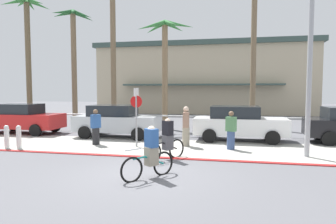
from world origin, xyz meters
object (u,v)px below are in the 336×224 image
object	(u,v)px
stop_sign_bike_lane	(136,109)
cyclist_teal_0	(150,153)
palm_tree_2	(113,14)
car_white_2	(239,123)
pedestrian_2	(231,132)
streetlight_curb	(312,39)
palm_tree_4	(254,14)
cyclist_black_1	(167,140)
bollard_0	(19,137)
bollard_2	(7,137)
palm_tree_0	(27,34)
pedestrian_1	(96,129)
car_silver_1	(116,121)
palm_tree_1	(74,43)
palm_tree_3	(165,47)
car_red_0	(22,118)
pedestrian_0	(186,128)

from	to	relation	value
stop_sign_bike_lane	cyclist_teal_0	xyz separation A→B (m)	(1.80, -4.36, -0.98)
palm_tree_2	car_white_2	xyz separation A→B (m)	(8.12, -4.25, -6.61)
pedestrian_2	streetlight_curb	bearing A→B (deg)	-21.75
palm_tree_4	cyclist_black_1	distance (m)	12.90
bollard_0	cyclist_teal_0	xyz separation A→B (m)	(6.51, -2.93, 0.18)
streetlight_curb	cyclist_teal_0	world-z (taller)	streetlight_curb
bollard_2	streetlight_curb	xyz separation A→B (m)	(12.02, 0.61, 3.76)
streetlight_curb	palm_tree_0	bearing A→B (deg)	157.44
stop_sign_bike_lane	car_white_2	size ratio (longest dim) A/B	0.58
streetlight_curb	palm_tree_4	size ratio (longest dim) A/B	0.75
pedestrian_1	car_white_2	bearing A→B (deg)	21.31
car_silver_1	pedestrian_1	world-z (taller)	car_silver_1
cyclist_black_1	pedestrian_1	distance (m)	4.32
palm_tree_1	car_silver_1	world-z (taller)	palm_tree_1
palm_tree_3	pedestrian_1	distance (m)	7.88
pedestrian_1	palm_tree_1	bearing A→B (deg)	125.11
car_white_2	stop_sign_bike_lane	bearing A→B (deg)	-149.61
car_white_2	pedestrian_2	xyz separation A→B (m)	(-0.36, -2.34, -0.13)
streetlight_curb	palm_tree_4	xyz separation A→B (m)	(-1.43, 9.22, 3.13)
car_red_0	pedestrian_2	xyz separation A→B (m)	(11.67, -2.42, -0.13)
streetlight_curb	palm_tree_2	distance (m)	13.40
car_white_2	car_silver_1	bearing A→B (deg)	-178.63
stop_sign_bike_lane	palm_tree_2	size ratio (longest dim) A/B	0.26
palm_tree_1	palm_tree_3	world-z (taller)	palm_tree_1
palm_tree_1	car_white_2	xyz separation A→B (m)	(11.02, -4.21, -4.81)
palm_tree_1	cyclist_teal_0	world-z (taller)	palm_tree_1
cyclist_teal_0	pedestrian_2	xyz separation A→B (m)	(2.21, 4.59, 0.04)
stop_sign_bike_lane	car_red_0	world-z (taller)	stop_sign_bike_lane
palm_tree_3	palm_tree_4	world-z (taller)	palm_tree_4
bollard_2	palm_tree_3	world-z (taller)	palm_tree_3
bollard_2	streetlight_curb	size ratio (longest dim) A/B	0.13
car_red_0	palm_tree_0	bearing A→B (deg)	120.76
car_silver_1	cyclist_teal_0	bearing A→B (deg)	-61.56
bollard_0	car_red_0	world-z (taller)	car_red_0
palm_tree_1	pedestrian_0	bearing A→B (deg)	-35.39
car_white_2	cyclist_teal_0	world-z (taller)	car_white_2
bollard_0	palm_tree_1	world-z (taller)	palm_tree_1
stop_sign_bike_lane	car_white_2	bearing A→B (deg)	30.39
palm_tree_2	palm_tree_3	size ratio (longest dim) A/B	1.46
palm_tree_2	palm_tree_4	world-z (taller)	palm_tree_2
streetlight_curb	palm_tree_2	bearing A→B (deg)	143.81
bollard_0	palm_tree_0	xyz separation A→B (m)	(-4.90, 7.37, 5.75)
palm_tree_1	car_red_0	distance (m)	6.42
bollard_2	pedestrian_0	bearing A→B (deg)	15.73
car_silver_1	car_white_2	xyz separation A→B (m)	(6.25, 0.15, 0.00)
streetlight_curb	car_red_0	size ratio (longest dim) A/B	1.70
palm_tree_1	palm_tree_4	size ratio (longest dim) A/B	0.80
stop_sign_bike_lane	bollard_0	bearing A→B (deg)	-163.03
bollard_0	pedestrian_1	world-z (taller)	pedestrian_1
palm_tree_1	pedestrian_1	distance (m)	9.54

